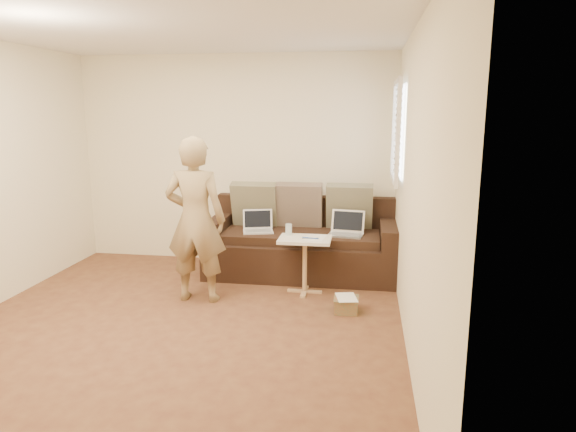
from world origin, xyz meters
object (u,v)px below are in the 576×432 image
(side_table, at_px, (305,265))
(drinking_glass, at_px, (289,229))
(sofa, at_px, (301,239))
(striped_box, at_px, (346,304))
(laptop_white, at_px, (258,232))
(person, at_px, (196,220))
(laptop_silver, at_px, (345,236))

(side_table, height_order, drinking_glass, drinking_glass)
(sofa, relative_size, striped_box, 9.25)
(striped_box, bearing_deg, laptop_white, 137.29)
(side_table, height_order, striped_box, side_table)
(sofa, bearing_deg, side_table, -79.27)
(person, bearing_deg, laptop_white, -118.52)
(laptop_white, relative_size, drinking_glass, 2.90)
(laptop_white, bearing_deg, laptop_silver, -16.58)
(person, height_order, striped_box, person)
(person, bearing_deg, sofa, -135.17)
(sofa, height_order, laptop_silver, sofa)
(laptop_silver, bearing_deg, striped_box, -78.14)
(striped_box, bearing_deg, sofa, 117.81)
(laptop_silver, height_order, drinking_glass, drinking_glass)
(laptop_white, relative_size, person, 0.21)
(laptop_silver, xyz_separation_m, side_table, (-0.41, -0.50, -0.22))
(side_table, relative_size, drinking_glass, 5.02)
(striped_box, bearing_deg, person, 176.09)
(sofa, relative_size, drinking_glass, 18.33)
(sofa, xyz_separation_m, striped_box, (0.58, -1.10, -0.35))
(laptop_silver, xyz_separation_m, person, (-1.47, -0.87, 0.32))
(laptop_white, xyz_separation_m, drinking_glass, (0.42, -0.41, 0.14))
(drinking_glass, xyz_separation_m, striped_box, (0.65, -0.58, -0.59))
(sofa, height_order, side_table, sofa)
(sofa, distance_m, striped_box, 1.30)
(sofa, bearing_deg, striped_box, -62.19)
(person, relative_size, striped_box, 7.08)
(side_table, bearing_deg, laptop_silver, 50.81)
(side_table, distance_m, striped_box, 0.70)
(sofa, relative_size, side_table, 3.65)
(person, bearing_deg, striped_box, 174.27)
(laptop_silver, height_order, striped_box, laptop_silver)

